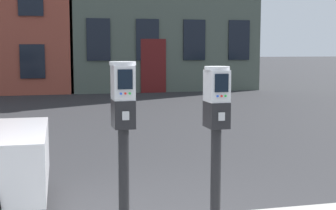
# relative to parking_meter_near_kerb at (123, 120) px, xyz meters

# --- Properties ---
(parking_meter_near_kerb) EXTENTS (0.22, 0.25, 1.53)m
(parking_meter_near_kerb) POSITION_rel_parking_meter_near_kerb_xyz_m (0.00, 0.00, 0.00)
(parking_meter_near_kerb) COLOR black
(parking_meter_near_kerb) RESTS_ON sidewalk_slab
(parking_meter_twin_adjacent) EXTENTS (0.22, 0.25, 1.48)m
(parking_meter_twin_adjacent) POSITION_rel_parking_meter_near_kerb_xyz_m (0.81, -0.00, -0.03)
(parking_meter_twin_adjacent) COLOR black
(parking_meter_twin_adjacent) RESTS_ON sidewalk_slab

